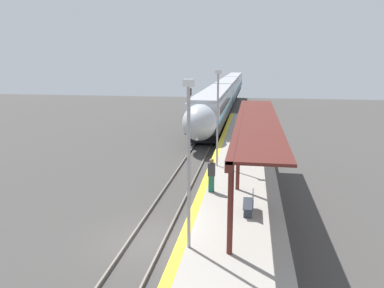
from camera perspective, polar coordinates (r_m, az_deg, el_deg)
name	(u,v)px	position (r m, az deg, el deg)	size (l,w,h in m)	color
ground_plane	(148,241)	(16.33, -6.78, -14.43)	(120.00, 120.00, 0.00)	#423F3D
rail_left	(131,238)	(16.49, -9.27, -13.93)	(0.08, 90.00, 0.15)	slate
rail_right	(164,240)	(16.12, -4.25, -14.44)	(0.08, 90.00, 0.15)	slate
train	(227,91)	(62.41, 5.35, 8.10)	(2.93, 68.80, 4.08)	black
platform_right	(234,237)	(15.60, 6.46, -13.97)	(4.11, 64.00, 0.89)	#9E998E
platform_bench	(250,203)	(16.63, 8.84, -8.86)	(0.44, 1.47, 0.89)	#2D333D
person_waiting	(211,175)	(18.86, 2.99, -4.68)	(0.36, 0.23, 1.73)	#1E604C
railway_signal	(190,106)	(37.94, -0.30, 5.79)	(0.28, 0.28, 4.58)	#59595E
lamppost_near	(189,156)	(12.64, -0.51, -1.87)	(0.36, 0.20, 5.94)	#9E9EA3
lamppost_mid	(218,113)	(22.96, 3.93, 4.79)	(0.36, 0.20, 5.94)	#9E9EA3
station_canopy	(251,123)	(18.70, 8.96, 3.13)	(2.02, 16.20, 3.72)	#511E19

